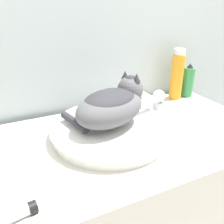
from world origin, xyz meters
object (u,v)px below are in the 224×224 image
Objects in this scene: spray_bottle_trigger at (188,81)px; shampoo_bottle_tall at (177,75)px; cat at (112,104)px; cream_tube at (7,219)px; faucet at (156,102)px.

spray_bottle_trigger is 0.69× the size of shampoo_bottle_tall.
cream_tube is at bearing -168.20° from cat.
shampoo_bottle_tall reaches higher than cat.
cat is 0.47m from shampoo_bottle_tall.
cream_tube is (-0.88, -0.44, -0.06)m from spray_bottle_trigger.
faucet is 0.26m from shampoo_bottle_tall.
cream_tube is (-0.80, -0.44, -0.11)m from shampoo_bottle_tall.
shampoo_bottle_tall is at bearing 180.00° from spray_bottle_trigger.
cat is 0.55m from spray_bottle_trigger.
shampoo_bottle_tall reaches higher than cream_tube.
shampoo_bottle_tall is 1.76× the size of cream_tube.
faucet is 1.07× the size of cream_tube.
spray_bottle_trigger is 1.21× the size of cream_tube.
shampoo_bottle_tall reaches higher than faucet.
cream_tube is at bearing -151.31° from shampoo_bottle_tall.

